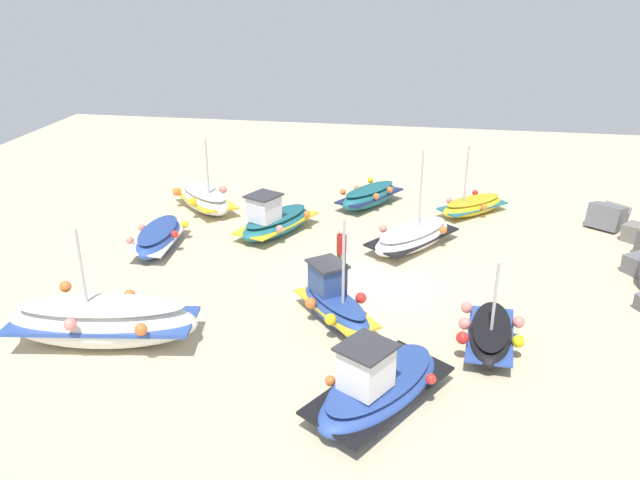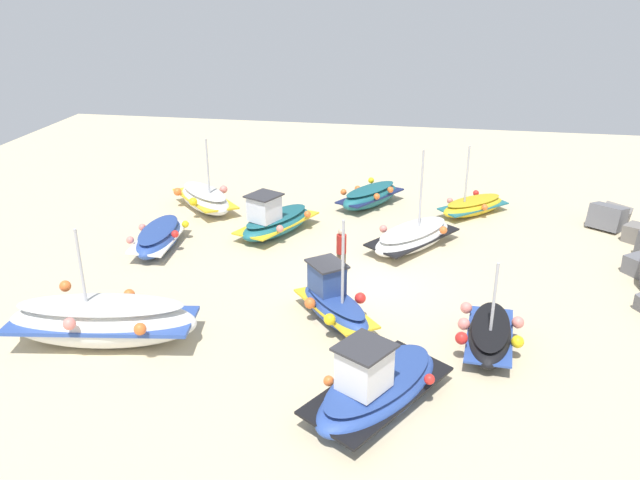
% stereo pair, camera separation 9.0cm
% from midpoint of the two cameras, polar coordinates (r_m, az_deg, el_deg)
% --- Properties ---
extents(ground_plane, '(44.76, 44.76, 0.00)m').
position_cam_midpoint_polar(ground_plane, '(20.73, 4.52, -3.99)').
color(ground_plane, beige).
extents(fishing_boat_0, '(3.86, 2.86, 1.76)m').
position_cam_midpoint_polar(fishing_boat_0, '(24.43, -4.10, 1.71)').
color(fishing_boat_0, '#1E6670').
rests_on(fishing_boat_0, ground_plane).
extents(fishing_boat_1, '(4.27, 3.47, 1.91)m').
position_cam_midpoint_polar(fishing_boat_1, '(15.14, 4.94, -12.65)').
color(fishing_boat_1, '#2D4C9E').
rests_on(fishing_boat_1, ground_plane).
extents(fishing_boat_2, '(2.54, 5.22, 3.36)m').
position_cam_midpoint_polar(fishing_boat_2, '(18.26, -18.57, -6.72)').
color(fishing_boat_2, white).
rests_on(fishing_boat_2, ground_plane).
extents(fishing_boat_3, '(3.41, 1.71, 0.87)m').
position_cam_midpoint_polar(fishing_boat_3, '(23.85, -14.03, 0.24)').
color(fishing_boat_3, '#2D4C9E').
rests_on(fishing_boat_3, ground_plane).
extents(fishing_boat_4, '(3.44, 2.78, 0.92)m').
position_cam_midpoint_polar(fishing_boat_4, '(27.40, 4.26, 3.88)').
color(fishing_boat_4, '#1E6670').
rests_on(fishing_boat_4, ground_plane).
extents(fishing_boat_5, '(3.97, 3.39, 3.57)m').
position_cam_midpoint_polar(fishing_boat_5, '(23.46, 7.99, 0.30)').
color(fishing_boat_5, white).
rests_on(fishing_boat_5, ground_plane).
extents(fishing_boat_6, '(3.59, 3.49, 3.15)m').
position_cam_midpoint_polar(fishing_boat_6, '(27.31, -10.18, 3.58)').
color(fishing_boat_6, white).
rests_on(fishing_boat_6, ground_plane).
extents(fishing_boat_7, '(2.88, 3.00, 2.96)m').
position_cam_midpoint_polar(fishing_boat_7, '(27.13, 13.10, 2.95)').
color(fishing_boat_7, gold).
rests_on(fishing_boat_7, ground_plane).
extents(fishing_boat_8, '(3.11, 2.83, 3.24)m').
position_cam_midpoint_polar(fishing_boat_8, '(18.49, 1.13, -5.47)').
color(fishing_boat_8, '#2D4C9E').
rests_on(fishing_boat_8, ground_plane).
extents(fishing_boat_9, '(3.16, 1.82, 2.62)m').
position_cam_midpoint_polar(fishing_boat_9, '(17.87, 14.52, -7.94)').
color(fishing_boat_9, black).
rests_on(fishing_boat_9, ground_plane).
extents(person_walking, '(0.32, 0.32, 1.68)m').
position_cam_midpoint_polar(person_walking, '(20.87, 1.77, -0.79)').
color(person_walking, brown).
rests_on(person_walking, ground_plane).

